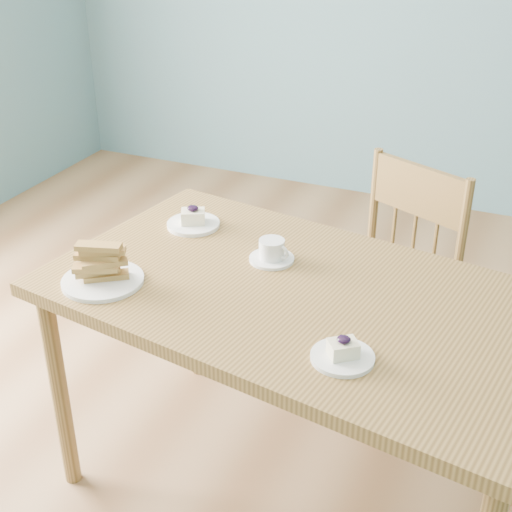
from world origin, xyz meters
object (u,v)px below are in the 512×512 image
at_px(cheesecake_plate_near, 343,354).
at_px(dining_table, 301,315).
at_px(biscotti_plate, 102,270).
at_px(cheesecake_plate_far, 193,221).
at_px(dining_chair, 385,291).
at_px(coffee_cup, 272,252).

bearing_deg(cheesecake_plate_near, dining_table, 127.57).
distance_m(cheesecake_plate_near, biscotti_plate, 0.73).
distance_m(dining_table, biscotti_plate, 0.57).
xyz_separation_m(cheesecake_plate_far, biscotti_plate, (-0.06, -0.42, 0.02)).
bearing_deg(dining_table, biscotti_plate, -152.18).
distance_m(dining_chair, cheesecake_plate_near, 0.90).
xyz_separation_m(cheesecake_plate_near, biscotti_plate, (-0.72, 0.08, 0.02)).
relative_size(dining_table, coffee_cup, 11.46).
distance_m(cheesecake_plate_near, coffee_cup, 0.51).
distance_m(dining_table, dining_chair, 0.64).
height_order(cheesecake_plate_near, biscotti_plate, biscotti_plate).
bearing_deg(dining_chair, cheesecake_plate_far, -124.89).
height_order(cheesecake_plate_far, coffee_cup, cheesecake_plate_far).
distance_m(coffee_cup, biscotti_plate, 0.49).
xyz_separation_m(dining_chair, cheesecake_plate_near, (0.09, -0.84, 0.31)).
distance_m(dining_table, coffee_cup, 0.22).
height_order(cheesecake_plate_near, coffee_cup, coffee_cup).
xyz_separation_m(dining_chair, biscotti_plate, (-0.64, -0.76, 0.34)).
height_order(dining_table, cheesecake_plate_near, cheesecake_plate_near).
height_order(cheesecake_plate_near, cheesecake_plate_far, cheesecake_plate_far).
bearing_deg(coffee_cup, dining_chair, 74.87).
bearing_deg(coffee_cup, cheesecake_plate_far, 174.58).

